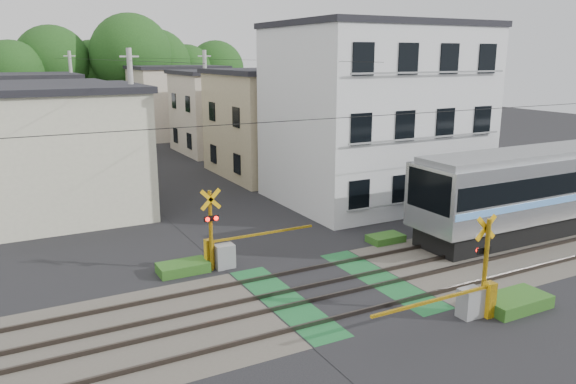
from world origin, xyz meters
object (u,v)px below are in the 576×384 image
crossing_signal_near (474,295)px  apartment_block (375,113)px  crossing_signal_far (222,250)px  pedestrian (149,141)px

crossing_signal_near → apartment_block: size_ratio=0.46×
crossing_signal_far → crossing_signal_near: bearing=-54.7°
apartment_block → pedestrian: 22.60m
apartment_block → pedestrian: bearing=107.8°
crossing_signal_far → apartment_block: size_ratio=0.46×
crossing_signal_near → crossing_signal_far: bearing=125.3°
pedestrian → apartment_block: bearing=87.9°
apartment_block → pedestrian: apartment_block is taller
pedestrian → crossing_signal_near: bearing=71.6°
crossing_signal_far → pedestrian: bearing=81.0°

